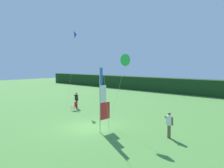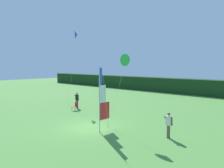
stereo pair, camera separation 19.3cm
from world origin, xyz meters
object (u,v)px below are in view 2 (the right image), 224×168
kite_blue_delta_1 (76,35)px  folding_chair (75,106)px  person_near_banner (77,100)px  person_mid_field (169,125)px  kite_green_delta_2 (126,60)px  banner_flag (102,101)px

kite_blue_delta_1 → folding_chair: bearing=-40.5°
person_near_banner → person_mid_field: size_ratio=1.02×
person_near_banner → kite_green_delta_2: kite_green_delta_2 is taller
person_near_banner → kite_blue_delta_1: 7.86m
banner_flag → kite_green_delta_2: size_ratio=0.84×
person_near_banner → folding_chair: (0.97, -0.99, -0.41)m
folding_chair → kite_green_delta_2: size_ratio=0.16×
kite_blue_delta_1 → kite_green_delta_2: kite_blue_delta_1 is taller
banner_flag → kite_green_delta_2: (0.73, 1.75, 2.90)m
person_near_banner → person_mid_field: 12.88m
person_mid_field → kite_blue_delta_1: bearing=165.2°
folding_chair → kite_green_delta_2: bearing=-10.6°
person_near_banner → banner_flag: bearing=-26.8°
banner_flag → person_mid_field: bearing=24.4°
banner_flag → person_near_banner: size_ratio=2.73×
banner_flag → kite_green_delta_2: bearing=67.5°
folding_chair → person_mid_field: bearing=-6.6°
person_mid_field → kite_blue_delta_1: (-14.63, 3.86, 7.48)m
person_mid_field → folding_chair: size_ratio=1.90×
folding_chair → banner_flag: bearing=-23.7°
person_near_banner → person_mid_field: bearing=-10.5°
folding_chair → kite_blue_delta_1: bearing=139.5°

